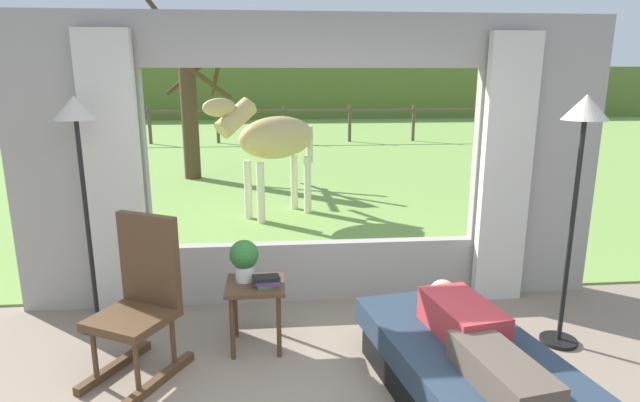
{
  "coord_description": "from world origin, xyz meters",
  "views": [
    {
      "loc": [
        -0.37,
        -2.27,
        2.05
      ],
      "look_at": [
        0.0,
        1.8,
        1.05
      ],
      "focal_mm": 29.24,
      "sensor_mm": 36.0,
      "label": 1
    }
  ],
  "objects_px": {
    "potted_plant": "(244,258)",
    "recliner_sofa": "(467,374)",
    "reclining_person": "(474,334)",
    "floor_lamp_right": "(581,146)",
    "pasture_tree": "(191,102)",
    "side_table": "(256,295)",
    "book_stack": "(267,281)",
    "rocking_chair": "(141,298)",
    "floor_lamp_left": "(79,144)",
    "horse": "(273,139)"
  },
  "relations": [
    {
      "from": "potted_plant",
      "to": "pasture_tree",
      "type": "distance_m",
      "value": 6.9
    },
    {
      "from": "rocking_chair",
      "to": "floor_lamp_right",
      "type": "distance_m",
      "value": 3.28
    },
    {
      "from": "reclining_person",
      "to": "recliner_sofa",
      "type": "bearing_deg",
      "value": 80.0
    },
    {
      "from": "potted_plant",
      "to": "book_stack",
      "type": "bearing_deg",
      "value": -34.08
    },
    {
      "from": "rocking_chair",
      "to": "book_stack",
      "type": "relative_size",
      "value": 5.18
    },
    {
      "from": "potted_plant",
      "to": "floor_lamp_left",
      "type": "relative_size",
      "value": 0.17
    },
    {
      "from": "recliner_sofa",
      "to": "pasture_tree",
      "type": "xyz_separation_m",
      "value": [
        -2.75,
        7.64,
        1.31
      ]
    },
    {
      "from": "book_stack",
      "to": "floor_lamp_left",
      "type": "height_order",
      "value": "floor_lamp_left"
    },
    {
      "from": "floor_lamp_left",
      "to": "book_stack",
      "type": "bearing_deg",
      "value": -18.94
    },
    {
      "from": "reclining_person",
      "to": "book_stack",
      "type": "relative_size",
      "value": 6.64
    },
    {
      "from": "reclining_person",
      "to": "floor_lamp_left",
      "type": "height_order",
      "value": "floor_lamp_left"
    },
    {
      "from": "potted_plant",
      "to": "pasture_tree",
      "type": "height_order",
      "value": "pasture_tree"
    },
    {
      "from": "reclining_person",
      "to": "potted_plant",
      "type": "distance_m",
      "value": 1.73
    },
    {
      "from": "reclining_person",
      "to": "pasture_tree",
      "type": "distance_m",
      "value": 8.23
    },
    {
      "from": "rocking_chair",
      "to": "side_table",
      "type": "height_order",
      "value": "rocking_chair"
    },
    {
      "from": "potted_plant",
      "to": "pasture_tree",
      "type": "xyz_separation_m",
      "value": [
        -1.33,
        6.71,
        0.83
      ]
    },
    {
      "from": "side_table",
      "to": "floor_lamp_right",
      "type": "relative_size",
      "value": 0.27
    },
    {
      "from": "recliner_sofa",
      "to": "pasture_tree",
      "type": "distance_m",
      "value": 8.23
    },
    {
      "from": "floor_lamp_left",
      "to": "pasture_tree",
      "type": "bearing_deg",
      "value": 90.84
    },
    {
      "from": "horse",
      "to": "pasture_tree",
      "type": "distance_m",
      "value": 3.46
    },
    {
      "from": "book_stack",
      "to": "horse",
      "type": "distance_m",
      "value": 3.82
    },
    {
      "from": "rocking_chair",
      "to": "floor_lamp_left",
      "type": "xyz_separation_m",
      "value": [
        -0.55,
        0.69,
        0.98
      ]
    },
    {
      "from": "reclining_person",
      "to": "floor_lamp_right",
      "type": "bearing_deg",
      "value": 26.67
    },
    {
      "from": "recliner_sofa",
      "to": "potted_plant",
      "type": "xyz_separation_m",
      "value": [
        -1.42,
        0.93,
        0.48
      ]
    },
    {
      "from": "side_table",
      "to": "floor_lamp_right",
      "type": "xyz_separation_m",
      "value": [
        2.35,
        -0.16,
        1.12
      ]
    },
    {
      "from": "floor_lamp_right",
      "to": "potted_plant",
      "type": "bearing_deg",
      "value": 174.87
    },
    {
      "from": "book_stack",
      "to": "horse",
      "type": "height_order",
      "value": "horse"
    },
    {
      "from": "side_table",
      "to": "floor_lamp_right",
      "type": "distance_m",
      "value": 2.61
    },
    {
      "from": "rocking_chair",
      "to": "pasture_tree",
      "type": "height_order",
      "value": "pasture_tree"
    },
    {
      "from": "recliner_sofa",
      "to": "potted_plant",
      "type": "height_order",
      "value": "potted_plant"
    },
    {
      "from": "book_stack",
      "to": "floor_lamp_right",
      "type": "xyz_separation_m",
      "value": [
        2.26,
        -0.1,
        0.99
      ]
    },
    {
      "from": "rocking_chair",
      "to": "pasture_tree",
      "type": "xyz_separation_m",
      "value": [
        -0.64,
        7.03,
        0.98
      ]
    },
    {
      "from": "reclining_person",
      "to": "horse",
      "type": "distance_m",
      "value": 4.82
    },
    {
      "from": "rocking_chair",
      "to": "floor_lamp_left",
      "type": "bearing_deg",
      "value": 156.89
    },
    {
      "from": "floor_lamp_right",
      "to": "pasture_tree",
      "type": "distance_m",
      "value": 7.89
    },
    {
      "from": "potted_plant",
      "to": "reclining_person",
      "type": "bearing_deg",
      "value": -34.56
    },
    {
      "from": "rocking_chair",
      "to": "horse",
      "type": "relative_size",
      "value": 0.65
    },
    {
      "from": "floor_lamp_left",
      "to": "floor_lamp_right",
      "type": "height_order",
      "value": "floor_lamp_right"
    },
    {
      "from": "potted_plant",
      "to": "recliner_sofa",
      "type": "bearing_deg",
      "value": -33.19
    },
    {
      "from": "recliner_sofa",
      "to": "rocking_chair",
      "type": "relative_size",
      "value": 1.63
    },
    {
      "from": "book_stack",
      "to": "rocking_chair",
      "type": "bearing_deg",
      "value": -166.79
    },
    {
      "from": "rocking_chair",
      "to": "floor_lamp_left",
      "type": "height_order",
      "value": "floor_lamp_left"
    },
    {
      "from": "rocking_chair",
      "to": "floor_lamp_left",
      "type": "distance_m",
      "value": 1.32
    },
    {
      "from": "floor_lamp_right",
      "to": "pasture_tree",
      "type": "xyz_separation_m",
      "value": [
        -3.77,
        6.93,
        -0.01
      ]
    },
    {
      "from": "potted_plant",
      "to": "floor_lamp_left",
      "type": "distance_m",
      "value": 1.54
    },
    {
      "from": "reclining_person",
      "to": "pasture_tree",
      "type": "relative_size",
      "value": 0.41
    },
    {
      "from": "side_table",
      "to": "reclining_person",
      "type": "bearing_deg",
      "value": -34.42
    },
    {
      "from": "floor_lamp_left",
      "to": "recliner_sofa",
      "type": "bearing_deg",
      "value": -25.98
    },
    {
      "from": "reclining_person",
      "to": "potted_plant",
      "type": "relative_size",
      "value": 4.48
    },
    {
      "from": "reclining_person",
      "to": "floor_lamp_left",
      "type": "bearing_deg",
      "value": 143.17
    }
  ]
}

